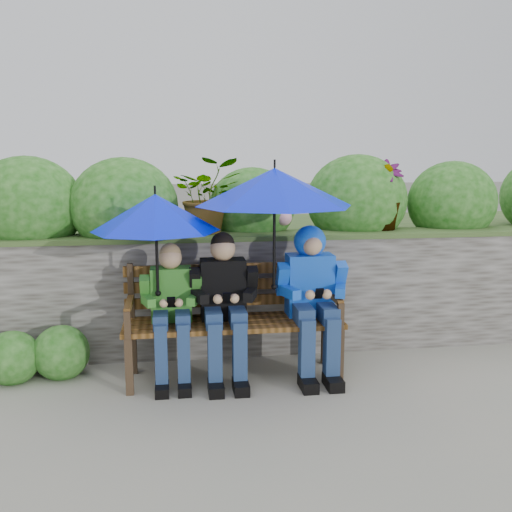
{
  "coord_description": "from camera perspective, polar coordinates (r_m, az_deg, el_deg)",
  "views": [
    {
      "loc": [
        -0.6,
        -4.02,
        1.69
      ],
      "look_at": [
        0.0,
        0.1,
        0.95
      ],
      "focal_mm": 40.0,
      "sensor_mm": 36.0,
      "label": 1
    }
  ],
  "objects": [
    {
      "name": "umbrella_left",
      "position": [
        4.15,
        -10.01,
        4.28
      ],
      "size": [
        0.93,
        0.93,
        0.81
      ],
      "color": "#0015E9",
      "rests_on": "ground"
    },
    {
      "name": "garden_backdrop",
      "position": [
        5.75,
        -2.51,
        -0.53
      ],
      "size": [
        8.0,
        2.86,
        1.77
      ],
      "color": "#48443D",
      "rests_on": "ground"
    },
    {
      "name": "umbrella_right",
      "position": [
        4.2,
        1.86,
        6.9
      ],
      "size": [
        1.17,
        1.17,
        0.97
      ],
      "color": "#0015E9",
      "rests_on": "ground"
    },
    {
      "name": "boy_middle",
      "position": [
        4.29,
        -3.2,
        -4.37
      ],
      "size": [
        0.51,
        0.59,
        1.12
      ],
      "color": "black",
      "rests_on": "ground"
    },
    {
      "name": "boy_left",
      "position": [
        4.29,
        -8.45,
        -4.9
      ],
      "size": [
        0.45,
        0.52,
        1.04
      ],
      "color": "#1D6C1B",
      "rests_on": "ground"
    },
    {
      "name": "park_bench",
      "position": [
        4.4,
        -2.34,
        -5.67
      ],
      "size": [
        1.65,
        0.48,
        0.87
      ],
      "color": "#38291B",
      "rests_on": "ground"
    },
    {
      "name": "boy_right",
      "position": [
        4.39,
        5.64,
        -3.26
      ],
      "size": [
        0.53,
        0.65,
        1.16
      ],
      "color": "blue",
      "rests_on": "ground"
    },
    {
      "name": "ground",
      "position": [
        4.41,
        0.19,
        -12.49
      ],
      "size": [
        60.0,
        60.0,
        0.0
      ],
      "primitive_type": "plane",
      "color": "gray",
      "rests_on": "ground"
    }
  ]
}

